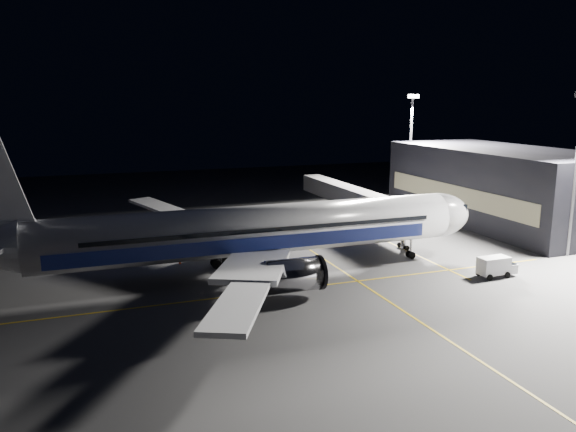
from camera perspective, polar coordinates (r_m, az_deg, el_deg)
The scene contains 13 objects.
ground at distance 64.71m, azimuth -3.32°, elevation -6.00°, with size 200.00×200.00×0.00m, color #4C4C4F.
guide_line_main at distance 68.10m, azimuth 4.80°, elevation -5.11°, with size 0.25×80.00×0.01m, color gold.
guide_line_cross at distance 59.28m, azimuth -1.63°, elevation -7.67°, with size 70.00×0.25×0.01m, color gold.
guide_line_side at distance 82.01m, azimuth 9.50°, elevation -2.32°, with size 0.25×40.00×0.01m, color gold.
airliner at distance 63.04m, azimuth -4.31°, elevation -1.62°, with size 61.48×54.22×16.64m.
terminal at distance 97.80m, azimuth 20.81°, elevation 2.92°, with size 18.12×40.00×12.00m.
jet_bridge at distance 88.00m, azimuth 7.04°, elevation 1.76°, with size 3.60×34.40×6.30m.
floodlight_mast_north at distance 107.98m, azimuth 12.37°, elevation 7.58°, with size 2.40×0.68×20.70m.
service_truck at distance 67.93m, azimuth 20.42°, elevation -4.78°, with size 4.60×2.13×2.33m.
baggage_tug at distance 78.22m, azimuth -7.74°, elevation -2.31°, with size 3.02×2.71×1.83m.
safety_cone_a at distance 70.04m, azimuth -10.93°, elevation -4.59°, with size 0.34×0.34×0.52m, color #F0380A.
safety_cone_b at distance 76.51m, azimuth -9.10°, elevation -3.09°, with size 0.41×0.41×0.62m, color #F0380A.
safety_cone_c at distance 75.91m, azimuth -12.13°, elevation -3.33°, with size 0.40×0.40×0.61m, color #F0380A.
Camera 1 is at (-17.55, -59.09, 19.70)m, focal length 35.00 mm.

